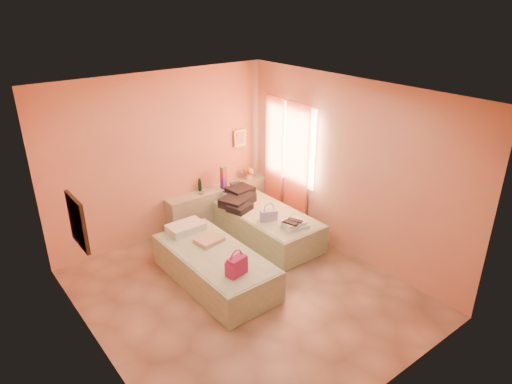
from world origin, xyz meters
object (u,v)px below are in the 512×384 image
Objects in this scene: green_book at (236,184)px; towel_stack at (295,224)px; bed_right at (266,225)px; magenta_handbag at (236,266)px; bed_left at (215,267)px; water_bottle at (200,185)px; headboard_ledge at (219,204)px; flower_vase at (249,173)px; blue_handbag at (269,215)px.

towel_stack is (-0.06, -1.68, -0.12)m from green_book.
bed_right is 1.94m from magenta_handbag.
water_bottle reaches higher than bed_left.
green_book is (0.33, -0.07, 0.34)m from headboard_ledge.
water_bottle is (-0.34, 0.08, 0.44)m from headboard_ledge.
flower_vase is 1.79m from towel_stack.
bed_right is 10.12× the size of green_book.
water_bottle reaches higher than green_book.
towel_stack reaches higher than bed_right.
bed_left is 1.51m from bed_right.
bed_left is 7.15× the size of magenta_handbag.
flower_vase is at bearing 40.66° from bed_left.
blue_handbag is 0.78× the size of towel_stack.
blue_handbag reaches higher than bed_right.
green_book reaches higher than headboard_ledge.
bed_right is (0.25, -1.05, -0.08)m from headboard_ledge.
towel_stack is (1.50, 0.50, -0.08)m from magenta_handbag.
green_book is at bearing 45.62° from bed_left.
towel_stack is (1.43, -0.15, 0.30)m from bed_left.
water_bottle is at bearing 58.95° from magenta_handbag.
headboard_ledge is 2.58m from magenta_handbag.
headboard_ledge is 5.86× the size of towel_stack.
flower_vase is at bearing 39.32° from magenta_handbag.
bed_right is at bearing -112.43° from flower_vase.
magenta_handbag is at bearing -110.74° from water_bottle.
bed_left is at bearing 174.11° from towel_stack.
headboard_ledge is 1.02× the size of bed_left.
flower_vase reaches higher than green_book.
magenta_handbag reaches higher than green_book.
blue_handbag reaches higher than headboard_ledge.
green_book is 0.71× the size of flower_vase.
bed_left is 1.94m from water_bottle.
blue_handbag is 0.47m from towel_stack.
green_book is 2.68m from magenta_handbag.
headboard_ledge is at bearing 177.99° from green_book.
towel_stack is at bearing -81.73° from green_book.
blue_handbag reaches higher than towel_stack.
bed_right is 0.76m from towel_stack.
headboard_ledge is 7.32× the size of magenta_handbag.
towel_stack reaches higher than bed_left.
bed_left is at bearing -158.65° from bed_right.
water_bottle is at bearing 177.50° from green_book.
bed_left is 7.37× the size of blue_handbag.
blue_handbag is (1.24, 0.28, 0.34)m from bed_left.
magenta_handbag is (-1.56, -2.18, -0.04)m from green_book.
bed_left is 0.75m from magenta_handbag.
bed_right is at bearing 21.35° from bed_left.
green_book is 1.69m from towel_stack.
green_book is (0.09, 0.98, 0.42)m from bed_right.
flower_vase is at bearing 18.58° from green_book.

